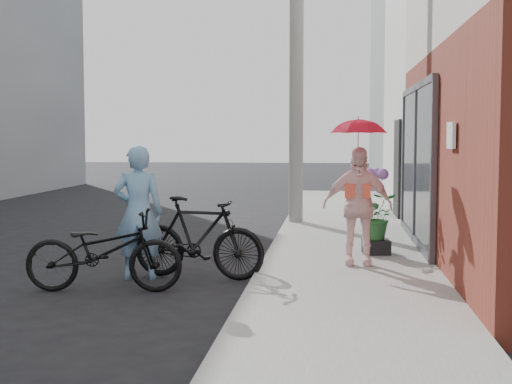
% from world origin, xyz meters
% --- Properties ---
extents(ground, '(80.00, 80.00, 0.00)m').
position_xyz_m(ground, '(0.00, 0.00, 0.00)').
color(ground, black).
rests_on(ground, ground).
extents(sidewalk, '(2.20, 24.00, 0.12)m').
position_xyz_m(sidewalk, '(2.10, 2.00, 0.06)').
color(sidewalk, gray).
rests_on(sidewalk, ground).
extents(curb, '(0.12, 24.00, 0.12)m').
position_xyz_m(curb, '(0.94, 2.00, 0.06)').
color(curb, '#9E9E99').
rests_on(curb, ground).
extents(east_building_far, '(8.00, 8.00, 7.00)m').
position_xyz_m(east_building_far, '(7.20, 16.00, 3.50)').
color(east_building_far, slate).
rests_on(east_building_far, ground).
extents(utility_pole, '(0.28, 0.28, 7.00)m').
position_xyz_m(utility_pole, '(1.10, 6.00, 3.50)').
color(utility_pole, '#9E9E99').
rests_on(utility_pole, ground).
extents(officer, '(0.66, 0.48, 1.70)m').
position_xyz_m(officer, '(-0.60, 0.69, 0.85)').
color(officer, '#77ACD3').
rests_on(officer, ground).
extents(bike_left, '(1.88, 0.80, 0.96)m').
position_xyz_m(bike_left, '(-0.81, -0.08, 0.48)').
color(bike_left, black).
rests_on(bike_left, ground).
extents(bike_right, '(1.80, 0.77, 1.05)m').
position_xyz_m(bike_right, '(0.14, 0.79, 0.52)').
color(bike_right, black).
rests_on(bike_right, ground).
extents(kimono_woman, '(0.91, 0.38, 1.55)m').
position_xyz_m(kimono_woman, '(2.16, 1.34, 0.90)').
color(kimono_woman, '#FED7D5').
rests_on(kimono_woman, sidewalk).
extents(parasol, '(0.73, 0.73, 0.64)m').
position_xyz_m(parasol, '(2.16, 1.34, 1.99)').
color(parasol, '#ED1B3D').
rests_on(parasol, kimono_woman).
extents(planter, '(0.41, 0.41, 0.20)m').
position_xyz_m(planter, '(2.46, 2.26, 0.22)').
color(planter, black).
rests_on(planter, sidewalk).
extents(potted_plant, '(0.61, 0.53, 0.68)m').
position_xyz_m(potted_plant, '(2.46, 2.26, 0.66)').
color(potted_plant, '#2A6A32').
rests_on(potted_plant, planter).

